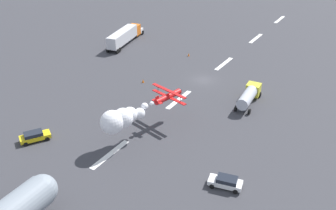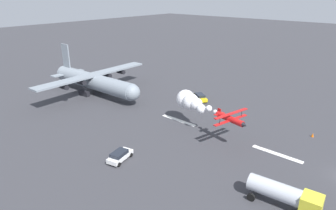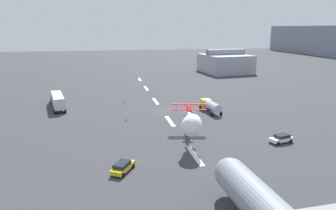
{
  "view_description": "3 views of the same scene",
  "coord_description": "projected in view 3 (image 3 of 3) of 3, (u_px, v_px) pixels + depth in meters",
  "views": [
    {
      "loc": [
        62.91,
        30.98,
        33.54
      ],
      "look_at": [
        17.23,
        2.29,
        3.08
      ],
      "focal_mm": 40.63,
      "sensor_mm": 36.0,
      "label": 1
    },
    {
      "loc": [
        -3.8,
        41.78,
        23.81
      ],
      "look_at": [
        32.32,
        0.0,
        2.52
      ],
      "focal_mm": 31.85,
      "sensor_mm": 36.0,
      "label": 2
    },
    {
      "loc": [
        74.39,
        -13.86,
        20.42
      ],
      "look_at": [
        6.66,
        0.21,
        2.95
      ],
      "focal_mm": 32.73,
      "sensor_mm": 36.0,
      "label": 3
    }
  ],
  "objects": [
    {
      "name": "ground_plane",
      "position": [
        162.0,
        110.0,
        78.35
      ],
      "size": [
        440.0,
        440.0,
        0.0
      ],
      "primitive_type": "plane",
      "color": "#38383D",
      "rests_on": "ground"
    },
    {
      "name": "traffic_cone_near",
      "position": [
        125.0,
        102.0,
        85.61
      ],
      "size": [
        0.44,
        0.44,
        0.75
      ],
      "primitive_type": "cone",
      "color": "orange",
      "rests_on": "ground"
    },
    {
      "name": "runway_stripe_1",
      "position": [
        146.0,
        88.0,
        106.39
      ],
      "size": [
        8.0,
        0.9,
        0.01
      ],
      "primitive_type": "cube",
      "color": "white",
      "rests_on": "ground"
    },
    {
      "name": "airport_staff_sedan",
      "position": [
        281.0,
        138.0,
        55.96
      ],
      "size": [
        2.79,
        4.65,
        1.52
      ],
      "color": "white",
      "rests_on": "ground"
    },
    {
      "name": "fuel_tanker_truck",
      "position": [
        210.0,
        105.0,
        75.86
      ],
      "size": [
        8.45,
        3.44,
        2.9
      ],
      "color": "yellow",
      "rests_on": "ground"
    },
    {
      "name": "semi_truck_orange",
      "position": [
        57.0,
        99.0,
        80.52
      ],
      "size": [
        16.14,
        6.02,
        3.7
      ],
      "color": "silver",
      "rests_on": "ground"
    },
    {
      "name": "hangar_building",
      "position": [
        225.0,
        63.0,
        143.53
      ],
      "size": [
        23.31,
        22.04,
        10.98
      ],
      "color": "#9EA3AD",
      "rests_on": "ground"
    },
    {
      "name": "followme_car_yellow",
      "position": [
        123.0,
        167.0,
        44.54
      ],
      "size": [
        4.83,
        3.92,
        1.52
      ],
      "color": "yellow",
      "rests_on": "ground"
    },
    {
      "name": "runway_stripe_4",
      "position": [
        195.0,
        156.0,
        50.31
      ],
      "size": [
        8.0,
        0.9,
        0.01
      ],
      "primitive_type": "cube",
      "color": "white",
      "rests_on": "ground"
    },
    {
      "name": "traffic_cone_far",
      "position": [
        126.0,
        119.0,
        69.23
      ],
      "size": [
        0.44,
        0.44,
        0.75
      ],
      "primitive_type": "cone",
      "color": "orange",
      "rests_on": "ground"
    },
    {
      "name": "runway_stripe_2",
      "position": [
        156.0,
        101.0,
        87.7
      ],
      "size": [
        8.0,
        0.9,
        0.01
      ],
      "primitive_type": "cube",
      "color": "white",
      "rests_on": "ground"
    },
    {
      "name": "runway_stripe_3",
      "position": [
        170.0,
        121.0,
        69.0
      ],
      "size": [
        8.0,
        0.9,
        0.01
      ],
      "primitive_type": "cube",
      "color": "white",
      "rests_on": "ground"
    },
    {
      "name": "runway_stripe_0",
      "position": [
        140.0,
        79.0,
        125.08
      ],
      "size": [
        8.0,
        0.9,
        0.01
      ],
      "primitive_type": "cube",
      "color": "white",
      "rests_on": "ground"
    },
    {
      "name": "stunt_biplane_red",
      "position": [
        192.0,
        122.0,
        52.4
      ],
      "size": [
        16.08,
        7.97,
        3.53
      ],
      "color": "red"
    }
  ]
}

